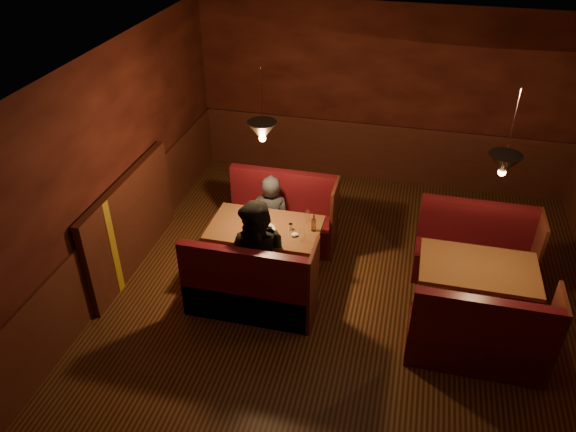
% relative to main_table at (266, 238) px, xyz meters
% --- Properties ---
extents(room, '(6.02, 7.02, 2.92)m').
position_rel_main_table_xyz_m(room, '(0.87, -0.54, 0.48)').
color(room, '#391C0B').
rests_on(room, ground).
extents(main_table, '(1.39, 0.85, 0.98)m').
position_rel_main_table_xyz_m(main_table, '(0.00, 0.00, 0.00)').
color(main_table, brown).
rests_on(main_table, ground).
extents(main_bench_far, '(1.53, 0.55, 1.05)m').
position_rel_main_table_xyz_m(main_bench_far, '(0.02, 0.79, -0.24)').
color(main_bench_far, '#4F1214').
rests_on(main_bench_far, ground).
extents(main_bench_near, '(1.53, 0.55, 1.05)m').
position_rel_main_table_xyz_m(main_bench_near, '(0.02, -0.79, -0.24)').
color(main_bench_near, '#4F1214').
rests_on(main_bench_near, ground).
extents(second_table, '(1.32, 0.84, 0.75)m').
position_rel_main_table_xyz_m(second_table, '(2.57, -0.20, -0.02)').
color(second_table, brown).
rests_on(second_table, ground).
extents(second_bench_far, '(1.46, 0.55, 1.04)m').
position_rel_main_table_xyz_m(second_bench_far, '(2.60, 0.59, -0.24)').
color(second_bench_far, '#4F1214').
rests_on(second_bench_far, ground).
extents(second_bench_near, '(1.46, 0.55, 1.04)m').
position_rel_main_table_xyz_m(second_bench_near, '(2.60, -0.99, -0.24)').
color(second_bench_near, '#4F1214').
rests_on(second_bench_near, ground).
extents(diner_a, '(0.58, 0.41, 1.50)m').
position_rel_main_table_xyz_m(diner_a, '(-0.09, 0.57, 0.17)').
color(diner_a, '#28282B').
rests_on(diner_a, ground).
extents(diner_b, '(0.96, 0.81, 1.76)m').
position_rel_main_table_xyz_m(diner_b, '(0.07, -0.56, 0.30)').
color(diner_b, black).
rests_on(diner_b, ground).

